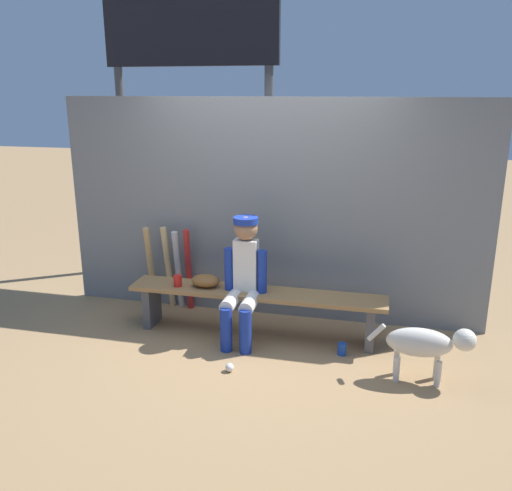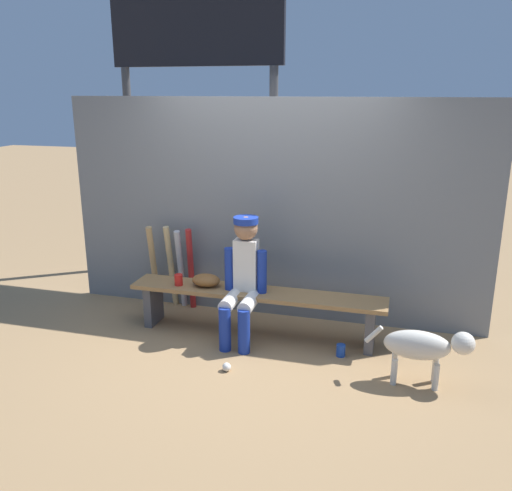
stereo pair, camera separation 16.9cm
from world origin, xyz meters
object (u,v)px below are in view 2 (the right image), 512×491
at_px(dugout_bench, 256,301).
at_px(baseball, 227,367).
at_px(bat_wood_tan, 154,266).
at_px(cup_on_bench, 179,280).
at_px(bat_aluminum_red, 191,269).
at_px(bat_aluminum_silver, 181,269).
at_px(scoreboard, 201,57).
at_px(player_seated, 243,276).
at_px(bat_wood_natural, 171,266).
at_px(dog, 424,346).
at_px(cup_on_ground, 341,350).
at_px(baseball_glove, 206,280).

relative_size(dugout_bench, baseball, 33.24).
distance_m(dugout_bench, bat_wood_tan, 1.33).
relative_size(baseball, cup_on_bench, 0.67).
relative_size(bat_aluminum_red, bat_aluminum_silver, 1.02).
bearing_deg(scoreboard, bat_aluminum_silver, -82.65).
distance_m(player_seated, baseball, 0.87).
bearing_deg(bat_aluminum_silver, dugout_bench, -24.10).
bearing_deg(baseball, bat_wood_natural, 130.71).
bearing_deg(bat_aluminum_silver, scoreboard, 97.35).
height_order(dugout_bench, bat_aluminum_red, bat_aluminum_red).
xyz_separation_m(bat_wood_natural, baseball, (1.03, -1.19, -0.42)).
distance_m(scoreboard, dog, 4.08).
bearing_deg(cup_on_ground, player_seated, 173.72).
bearing_deg(scoreboard, baseball, -65.57).
relative_size(bat_wood_natural, bat_wood_tan, 0.99).
distance_m(cup_on_ground, scoreboard, 3.70).
bearing_deg(baseball_glove, baseball, -58.63).
relative_size(bat_aluminum_red, cup_on_ground, 8.25).
relative_size(player_seated, cup_on_bench, 10.65).
xyz_separation_m(bat_aluminum_silver, baseball, (0.90, -1.17, -0.41)).
relative_size(dugout_bench, player_seated, 2.10).
xyz_separation_m(cup_on_bench, dog, (2.30, -0.47, -0.17)).
bearing_deg(bat_wood_tan, bat_aluminum_red, 2.86).
relative_size(bat_aluminum_silver, bat_wood_natural, 0.97).
xyz_separation_m(baseball_glove, cup_on_bench, (-0.27, -0.05, -0.00)).
bearing_deg(bat_aluminum_red, baseball, -56.08).
bearing_deg(dog, player_seated, 165.99).
relative_size(bat_wood_tan, cup_on_ground, 8.43).
xyz_separation_m(baseball_glove, scoreboard, (-0.60, 1.57, 2.13)).
height_order(bat_wood_natural, cup_on_bench, bat_wood_natural).
xyz_separation_m(baseball_glove, bat_wood_tan, (-0.76, 0.41, -0.05)).
bearing_deg(player_seated, bat_wood_tan, 155.96).
distance_m(player_seated, dog, 1.70).
bearing_deg(bat_wood_natural, cup_on_ground, -19.14).
xyz_separation_m(player_seated, baseball_glove, (-0.41, 0.11, -0.12)).
relative_size(bat_aluminum_red, bat_wood_natural, 0.99).
relative_size(bat_wood_natural, baseball, 12.39).
bearing_deg(cup_on_bench, cup_on_ground, -5.80).
bearing_deg(cup_on_bench, player_seated, -5.14).
bearing_deg(bat_aluminum_silver, bat_wood_tan, -176.86).
relative_size(player_seated, bat_wood_tan, 1.26).
bearing_deg(dog, bat_wood_tan, 161.65).
distance_m(dugout_bench, bat_wood_natural, 1.18).
xyz_separation_m(bat_aluminum_silver, bat_wood_natural, (-0.12, 0.03, 0.01)).
distance_m(cup_on_bench, dog, 2.35).
bearing_deg(baseball, baseball_glove, 121.37).
xyz_separation_m(bat_aluminum_red, bat_wood_tan, (-0.42, -0.02, 0.01)).
height_order(bat_wood_tan, cup_on_ground, bat_wood_tan).
distance_m(baseball, cup_on_ground, 1.04).
height_order(dugout_bench, baseball_glove, baseball_glove).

